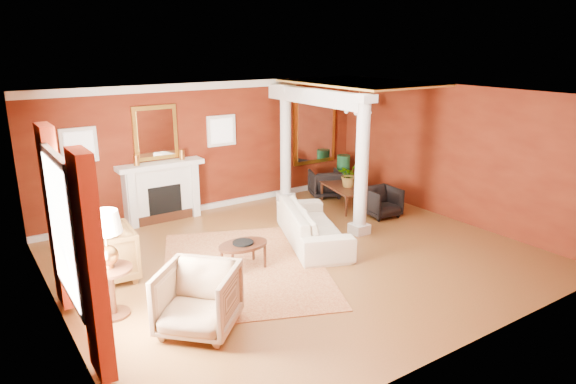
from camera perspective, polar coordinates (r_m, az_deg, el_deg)
ground at (r=9.37m, az=1.26°, el=-7.22°), size 8.00×8.00×0.00m
room_shell at (r=8.76m, az=1.34°, el=4.96°), size 8.04×7.04×2.92m
fireplace at (r=11.39m, az=-13.83°, el=0.07°), size 1.85×0.42×1.29m
overmantel_mirror at (r=11.24m, az=-14.51°, el=6.38°), size 0.95×0.07×1.15m
flank_window_left at (r=10.87m, az=-22.21°, el=4.82°), size 0.70×0.07×0.70m
flank_window_right at (r=11.86m, az=-7.41°, el=6.78°), size 0.70×0.07×0.70m
left_window at (r=6.91m, az=-23.05°, el=-4.69°), size 0.21×2.55×2.60m
column_front at (r=10.16m, az=8.21°, el=2.98°), size 0.36×0.36×2.80m
column_back at (r=12.25m, az=-0.26°, el=5.44°), size 0.36×0.36×2.80m
header_beam at (r=11.18m, az=2.90°, el=10.55°), size 0.30×3.20×0.32m
amber_ceiling at (r=11.77m, az=7.96°, el=11.93°), size 2.30×3.40×0.04m
dining_mirror at (r=13.27m, az=2.99°, el=6.81°), size 1.30×0.07×1.70m
chandelier at (r=11.90m, az=7.86°, el=8.97°), size 0.60×0.62×0.75m
crown_trim at (r=11.63m, az=-8.71°, el=11.60°), size 8.00×0.08×0.16m
base_trim at (r=12.16m, az=-8.15°, el=-1.46°), size 8.00×0.08×0.12m
rug at (r=8.98m, az=-4.86°, el=-8.33°), size 3.88×4.38×0.01m
sofa at (r=9.89m, az=2.78°, el=-2.99°), size 1.56×2.52×0.95m
armchair_leopard at (r=8.83m, az=-19.86°, el=-6.36°), size 0.95×1.00×0.97m
armchair_stripe at (r=7.05m, az=-9.98°, el=-11.35°), size 1.33×1.33×1.00m
coffee_table at (r=8.81m, az=-5.01°, el=-6.02°), size 0.89×0.89×0.45m
coffee_book at (r=8.79m, az=-5.31°, el=-4.92°), size 0.17×0.05×0.23m
side_table at (r=7.49m, az=-19.50°, el=-5.66°), size 0.63×0.63×1.57m
dining_table at (r=12.10m, az=6.60°, el=0.18°), size 0.80×1.50×0.79m
dining_chair_near at (r=11.56m, az=10.37°, el=-0.95°), size 0.74×0.70×0.72m
dining_chair_far at (r=12.87m, az=4.13°, el=1.11°), size 0.93×0.91×0.74m
green_urn at (r=13.53m, az=6.15°, el=1.79°), size 0.39×0.39×0.93m
potted_plant at (r=11.92m, az=6.79°, el=3.01°), size 0.70×0.73×0.45m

